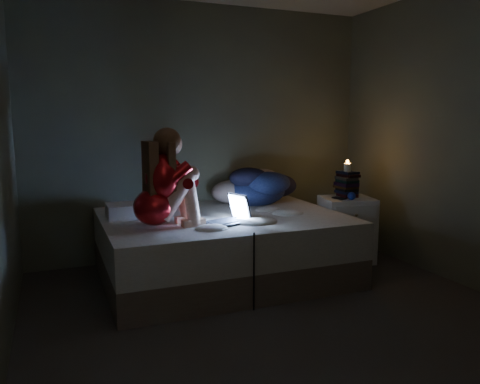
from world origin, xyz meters
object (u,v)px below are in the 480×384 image
laptop (226,209)px  candle (347,168)px  bed (223,246)px  nightstand (346,229)px  phone (341,199)px  woman (153,178)px

laptop → candle: 1.54m
bed → nightstand: bearing=0.5°
laptop → phone: (1.33, 0.30, -0.05)m
woman → phone: size_ratio=5.71×
bed → laptop: 0.55m
woman → candle: size_ratio=9.99×
nightstand → candle: (0.02, 0.05, 0.63)m
phone → laptop: bearing=171.7°
bed → nightstand: size_ratio=3.23×
nightstand → phone: phone is taller
laptop → nightstand: 1.54m
candle → nightstand: bearing=-112.2°
bed → nightstand: nightstand is taller
laptop → candle: bearing=-3.6°
bed → candle: bearing=2.5°
laptop → phone: size_ratio=2.53×
candle → bed: bearing=-177.5°
bed → candle: candle is taller
laptop → candle: candle is taller
candle → phone: (-0.13, -0.10, -0.29)m
bed → laptop: size_ratio=5.97×
candle → woman: bearing=-170.4°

